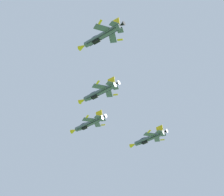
% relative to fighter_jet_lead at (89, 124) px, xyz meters
% --- Properties ---
extents(fighter_jet_lead, '(12.98, 12.23, 4.38)m').
position_rel_fighter_jet_lead_xyz_m(fighter_jet_lead, '(0.00, 0.00, 0.00)').
color(fighter_jet_lead, '#4C5666').
extents(fighter_jet_left_wing, '(12.98, 12.27, 4.39)m').
position_rel_fighter_jet_lead_xyz_m(fighter_jet_left_wing, '(2.59, -21.51, -3.80)').
color(fighter_jet_left_wing, '#4C5666').
extents(fighter_jet_right_wing, '(12.98, 12.25, 4.38)m').
position_rel_fighter_jet_lead_xyz_m(fighter_jet_right_wing, '(22.25, 3.42, -2.71)').
color(fighter_jet_right_wing, '#4C5666').
extents(fighter_jet_left_outer, '(12.98, 12.28, 4.39)m').
position_rel_fighter_jet_lead_xyz_m(fighter_jet_left_outer, '(1.83, -44.79, -3.38)').
color(fighter_jet_left_outer, '#4C5666').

